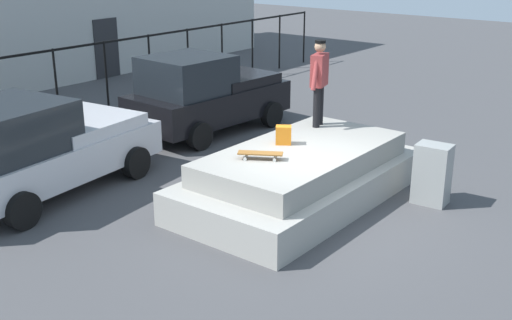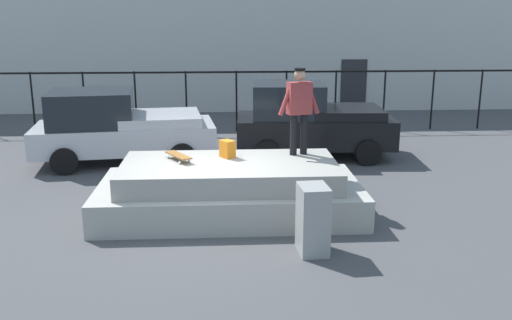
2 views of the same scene
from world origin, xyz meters
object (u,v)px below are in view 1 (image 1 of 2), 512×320
(utility_box, at_px, (432,174))
(skateboard, at_px, (260,154))
(car_silver_pickup_near, at_px, (36,147))
(car_black_pickup_mid, at_px, (205,94))
(skateboarder, at_px, (319,77))
(backpack, at_px, (284,135))

(utility_box, bearing_deg, skateboard, 132.09)
(car_silver_pickup_near, relative_size, car_black_pickup_mid, 1.12)
(skateboarder, relative_size, car_black_pickup_mid, 0.41)
(skateboarder, height_order, skateboard, skateboarder)
(skateboard, xyz_separation_m, car_silver_pickup_near, (-1.81, 3.82, -0.18))
(car_black_pickup_mid, bearing_deg, utility_box, -98.02)
(car_silver_pickup_near, relative_size, utility_box, 4.25)
(car_silver_pickup_near, bearing_deg, car_black_pickup_mid, 3.61)
(skateboarder, xyz_separation_m, utility_box, (-0.09, -2.49, -1.42))
(skateboarder, bearing_deg, skateboard, -171.23)
(skateboard, relative_size, backpack, 2.24)
(skateboarder, relative_size, backpack, 5.03)
(skateboarder, distance_m, car_black_pickup_mid, 3.99)
(car_silver_pickup_near, bearing_deg, utility_box, -55.75)
(backpack, relative_size, car_black_pickup_mid, 0.08)
(skateboarder, bearing_deg, car_silver_pickup_near, 140.11)
(backpack, height_order, car_black_pickup_mid, car_black_pickup_mid)
(skateboard, bearing_deg, skateboarder, 8.77)
(backpack, distance_m, utility_box, 2.74)
(skateboarder, height_order, utility_box, skateboarder)
(backpack, xyz_separation_m, utility_box, (1.32, -2.33, -0.61))
(car_black_pickup_mid, distance_m, utility_box, 6.34)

